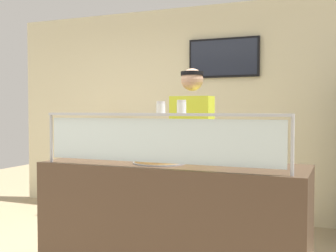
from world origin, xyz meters
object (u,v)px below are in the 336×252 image
(pizza_server, at_px, (161,159))
(pizza_tray, at_px, (160,161))
(pepper_flake_shaker, at_px, (182,107))
(worker_figure, at_px, (192,149))
(parmesan_shaker, at_px, (161,108))
(pizza_box_stack, at_px, (98,135))

(pizza_server, bearing_deg, pizza_tray, 128.24)
(pepper_flake_shaker, distance_m, worker_figure, 1.05)
(pizza_server, xyz_separation_m, pepper_flake_shaker, (0.26, -0.24, 0.40))
(pepper_flake_shaker, xyz_separation_m, worker_figure, (-0.25, 0.94, -0.39))
(parmesan_shaker, bearing_deg, pizza_tray, 115.56)
(pepper_flake_shaker, relative_size, pizza_box_stack, 0.21)
(pizza_box_stack, bearing_deg, pizza_tray, -46.07)
(pizza_server, bearing_deg, pizza_box_stack, 121.27)
(pizza_server, distance_m, pizza_box_stack, 2.36)
(parmesan_shaker, xyz_separation_m, pizza_box_stack, (-1.74, 1.93, -0.35))
(pizza_tray, bearing_deg, pizza_server, -39.00)
(pizza_box_stack, bearing_deg, pepper_flake_shaker, -45.54)
(pizza_server, height_order, worker_figure, worker_figure)
(pizza_server, relative_size, pepper_flake_shaker, 2.98)
(pepper_flake_shaker, bearing_deg, pizza_server, 137.40)
(pizza_tray, bearing_deg, pepper_flake_shaker, -42.30)
(pizza_tray, xyz_separation_m, pizza_box_stack, (-1.62, 1.68, 0.07))
(parmesan_shaker, distance_m, pepper_flake_shaker, 0.16)
(parmesan_shaker, bearing_deg, pepper_flake_shaker, -0.00)
(pizza_server, bearing_deg, pepper_flake_shaker, -55.36)
(pizza_tray, height_order, pizza_server, pizza_server)
(worker_figure, bearing_deg, pizza_tray, -92.76)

